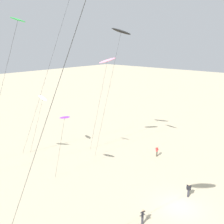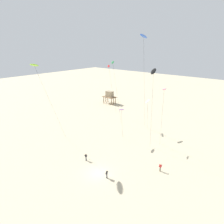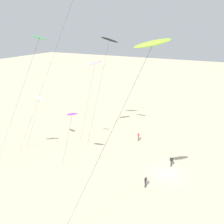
{
  "view_description": "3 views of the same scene",
  "coord_description": "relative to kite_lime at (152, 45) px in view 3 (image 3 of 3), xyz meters",
  "views": [
    {
      "loc": [
        -21.58,
        -9.42,
        16.92
      ],
      "look_at": [
        -2.65,
        7.29,
        9.76
      ],
      "focal_mm": 39.12,
      "sensor_mm": 36.0,
      "label": 1
    },
    {
      "loc": [
        21.55,
        -21.54,
        23.09
      ],
      "look_at": [
        -1.03,
        5.45,
        10.68
      ],
      "focal_mm": 30.54,
      "sensor_mm": 36.0,
      "label": 2
    },
    {
      "loc": [
        -34.97,
        -9.52,
        20.87
      ],
      "look_at": [
        -2.68,
        7.64,
        9.01
      ],
      "focal_mm": 44.12,
      "sensor_mm": 36.0,
      "label": 3
    }
  ],
  "objects": [
    {
      "name": "kite_pink",
      "position": [
        19.5,
        17.12,
        -4.91
      ],
      "size": [
        2.19,
        4.18,
        15.07
      ],
      "color": "pink",
      "rests_on": "ground"
    },
    {
      "name": "kite_purple",
      "position": [
        9.9,
        15.28,
        -11.0
      ],
      "size": [
        1.0,
        2.82,
        8.78
      ],
      "color": "purple",
      "rests_on": "ground"
    },
    {
      "name": "ground_plane",
      "position": [
        14.45,
        2.1,
        -19.28
      ],
      "size": [
        260.0,
        260.0,
        0.0
      ],
      "primitive_type": "plane",
      "color": "beige"
    },
    {
      "name": "kite_white",
      "position": [
        12.33,
        23.44,
        -10.24
      ],
      "size": [
        1.54,
        3.96,
        9.57
      ],
      "color": "white",
      "rests_on": "ground"
    },
    {
      "name": "kite_flyer_furthest",
      "position": [
        9.61,
        3.55,
        -18.39
      ],
      "size": [
        0.71,
        0.7,
        1.67
      ],
      "color": "#33333D",
      "rests_on": "ground"
    },
    {
      "name": "kite_green",
      "position": [
        5.83,
        17.04,
        -0.97
      ],
      "size": [
        3.76,
        8.87,
        19.53
      ],
      "color": "green",
      "rests_on": "ground"
    },
    {
      "name": "kite_lime",
      "position": [
        0.0,
        0.0,
        0.0
      ],
      "size": [
        4.33,
        9.31,
        19.93
      ],
      "color": "#8CD833",
      "rests_on": "ground"
    },
    {
      "name": "kite_flyer_nearest",
      "position": [
        16.71,
        2.14,
        -18.39
      ],
      "size": [
        0.65,
        0.67,
        1.67
      ],
      "color": "#33333D",
      "rests_on": "ground"
    },
    {
      "name": "kite_black",
      "position": [
        18.5,
        13.79,
        -1.06
      ],
      "size": [
        2.23,
        5.27,
        19.01
      ],
      "color": "black",
      "rests_on": "ground"
    },
    {
      "name": "kite_flyer_middle",
      "position": [
        23.25,
        10.27,
        -18.39
      ],
      "size": [
        0.62,
        0.59,
        1.67
      ],
      "color": "#4C4738",
      "rests_on": "ground"
    }
  ]
}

